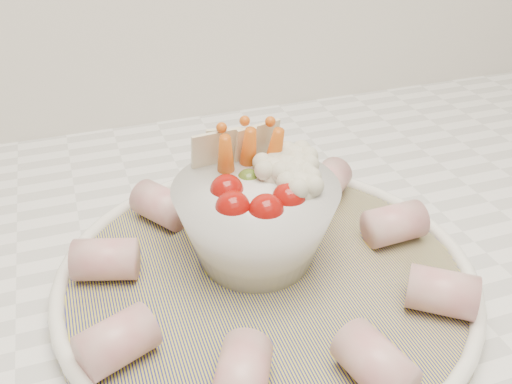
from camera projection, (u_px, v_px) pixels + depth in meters
name	position (u px, v px, depth m)	size (l,w,h in m)	color
serving_platter	(266.00, 276.00, 0.46)	(0.34, 0.34, 0.02)	navy
veggie_bowl	(258.00, 215.00, 0.46)	(0.13, 0.13, 0.11)	silver
cured_meat_rolls	(266.00, 256.00, 0.45)	(0.30, 0.31, 0.03)	#BA555B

